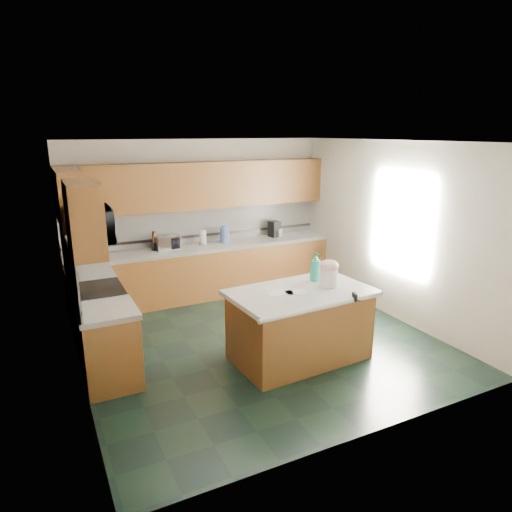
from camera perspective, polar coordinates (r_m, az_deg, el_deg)
floor at (r=6.48m, az=0.18°, el=-10.50°), size 4.60×4.60×0.00m
ceiling at (r=5.83m, az=0.20°, el=14.12°), size 4.60×4.60×0.00m
wall_back at (r=8.11m, az=-7.15°, el=4.75°), size 4.60×0.04×2.70m
wall_front at (r=4.16m, az=14.63°, el=-5.92°), size 4.60×0.04×2.70m
wall_left at (r=5.43m, az=-22.30°, el=-1.59°), size 0.04×4.60×2.70m
wall_right at (r=7.32m, az=16.70°, el=3.07°), size 0.04×4.60×2.70m
back_base_cab at (r=8.04m, az=-6.17°, el=-2.08°), size 4.60×0.60×0.86m
back_countertop at (r=7.91m, az=-6.27°, el=1.10°), size 4.60×0.64×0.06m
back_upper_cab at (r=7.85m, az=-6.84°, el=8.77°), size 4.60×0.33×0.78m
back_backsplash at (r=8.10m, az=-7.04°, el=3.92°), size 4.60×0.02×0.63m
back_accent_band at (r=8.14m, az=-6.98°, el=2.56°), size 4.60×0.01×0.05m
left_base_cab_rear at (r=6.96m, az=-19.77°, el=-5.72°), size 0.60×0.82×0.86m
left_counter_rear at (r=6.82m, az=-20.12°, el=-2.10°), size 0.64×0.82×0.06m
left_base_cab_front at (r=5.56m, az=-17.79°, el=-10.96°), size 0.60×0.72×0.86m
left_counter_front at (r=5.38m, az=-18.19°, el=-6.55°), size 0.64×0.72×0.06m
left_backsplash at (r=5.99m, az=-22.31°, el=-1.21°), size 0.02×2.30×0.63m
left_accent_band at (r=6.05m, az=-22.07°, el=-2.98°), size 0.01×2.30×0.05m
left_upper_cab_rear at (r=6.72m, az=-22.22°, el=6.65°), size 0.33×1.09×0.78m
left_upper_cab_front at (r=5.08m, az=-20.68°, el=4.33°), size 0.33×0.72×0.78m
range_body at (r=6.23m, az=-18.88°, el=-8.05°), size 0.60×0.76×0.88m
range_oven_door at (r=6.28m, az=-16.21°, el=-8.03°), size 0.02×0.68×0.55m
range_cooktop at (r=6.07m, az=-19.25°, el=-4.05°), size 0.62×0.78×0.04m
range_handle at (r=6.14m, az=-16.19°, el=-4.73°), size 0.02×0.66×0.02m
range_backguard at (r=6.01m, az=-21.80°, el=-3.27°), size 0.06×0.76×0.18m
microwave at (r=5.86m, az=-19.96°, el=3.67°), size 0.50×0.73×0.41m
island_base at (r=5.87m, az=5.48°, el=-8.82°), size 1.70×1.04×0.86m
island_top at (r=5.69m, az=5.60°, el=-4.59°), size 1.80×1.14×0.06m
island_bullnose at (r=5.29m, az=8.57°, el=-6.28°), size 1.74×0.17×0.06m
treat_jar at (r=5.84m, az=9.05°, el=-2.66°), size 0.25×0.25×0.24m
treat_jar_lid at (r=5.79m, az=9.12°, el=-1.20°), size 0.25×0.25×0.15m
treat_jar_knob at (r=5.78m, az=9.14°, el=-0.72°), size 0.08×0.03×0.03m
treat_jar_knob_end_l at (r=5.76m, az=8.80°, el=-0.77°), size 0.04×0.04×0.04m
treat_jar_knob_end_r at (r=5.80m, az=9.47°, el=-0.67°), size 0.04×0.04×0.04m
soap_bottle_island at (r=6.03m, az=7.44°, el=-1.31°), size 0.16×0.16×0.38m
paper_sheet_a at (r=5.61m, az=5.17°, el=-4.56°), size 0.30×0.24×0.00m
paper_sheet_b at (r=5.60m, az=3.09°, el=-4.55°), size 0.36×0.31×0.00m
clamp_body at (r=5.54m, az=12.23°, el=-5.01°), size 0.06×0.11×0.09m
clamp_handle at (r=5.50m, az=12.62°, el=-5.41°), size 0.02×0.07×0.02m
knife_block at (r=7.53m, az=-19.57°, el=0.77°), size 0.19×0.22×0.27m
utensil_crock at (r=7.73m, az=-12.54°, el=1.20°), size 0.10×0.10×0.13m
utensil_bundle at (r=7.69m, az=-12.61°, el=2.35°), size 0.06×0.06×0.19m
toaster_oven at (r=7.74m, az=-11.00°, el=1.67°), size 0.40×0.28×0.23m
toaster_oven_door at (r=7.62m, az=-10.75°, el=1.47°), size 0.35×0.01×0.19m
paper_towel at (r=7.96m, az=-6.64°, el=2.33°), size 0.11×0.11×0.25m
paper_towel_base at (r=7.99m, az=-6.61°, el=1.51°), size 0.17×0.17×0.01m
water_jug at (r=8.06m, az=-3.93°, el=2.64°), size 0.17×0.17×0.27m
water_jug_neck at (r=8.03m, az=-3.95°, el=3.73°), size 0.08×0.08×0.04m
coffee_maker at (r=8.50m, az=2.31°, el=3.39°), size 0.21×0.22×0.29m
coffee_carafe at (r=8.48m, az=2.44°, el=2.77°), size 0.12×0.12×0.12m
soap_bottle_back at (r=8.51m, az=2.83°, el=3.19°), size 0.15×0.15×0.23m
soap_back_cap at (r=8.49m, az=2.85°, el=4.05°), size 0.02×0.02×0.03m
window_light_proxy at (r=7.13m, az=17.70°, el=3.91°), size 0.02×1.40×1.10m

